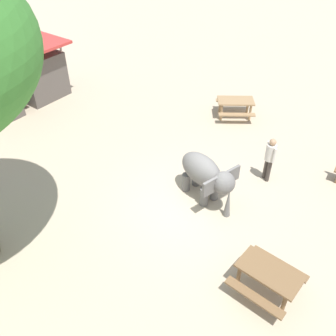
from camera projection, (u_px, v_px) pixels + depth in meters
The scene contains 6 objects.
ground_plane at pixel (187, 205), 11.52m from camera, with size 60.00×60.00×0.00m, color #BAA88C.
elephant at pixel (206, 174), 11.21m from camera, with size 1.55×2.15×1.48m.
person_handler at pixel (270, 156), 11.93m from camera, with size 0.33×0.43×1.62m.
picnic_table_near at pixel (268, 276), 8.76m from camera, with size 1.59×1.61×0.78m.
picnic_table_far at pixel (235, 104), 15.45m from camera, with size 2.07×2.08×0.78m.
market_stall_red at pixel (37, 73), 16.61m from camera, with size 2.50×2.50×2.52m.
Camera 1 is at (-7.06, -4.46, 8.04)m, focal length 39.26 mm.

